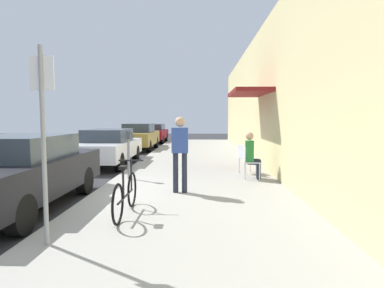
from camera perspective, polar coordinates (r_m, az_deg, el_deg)
The scene contains 14 objects.
ground_plane at distance 7.83m, azimuth -16.83°, elevation -8.86°, with size 60.00×60.00×0.00m, color #2D2D30.
sidewalk_slab at distance 9.38m, azimuth 0.41°, elevation -6.07°, with size 4.50×32.00×0.12m, color #9E9B93.
building_facade at distance 9.51m, azimuth 15.16°, elevation 8.45°, with size 1.40×32.00×4.92m.
parked_car_0 at distance 7.19m, azimuth -28.02°, elevation -4.28°, with size 1.80×4.40×1.45m.
parked_car_1 at distance 12.70m, azimuth -14.59°, elevation -0.44°, with size 1.80×4.40×1.37m.
parked_car_2 at distance 18.62m, azimuth -9.34°, elevation 1.35°, with size 1.80×4.40×1.48m.
parked_car_3 at distance 24.07m, azimuth -6.83°, elevation 1.97°, with size 1.80×4.40×1.35m.
parking_meter at distance 9.09m, azimuth -11.07°, elevation -1.23°, with size 0.12×0.10×1.32m.
street_sign at distance 4.63m, azimuth -24.63°, elevation 2.24°, with size 0.32×0.06×2.60m.
bicycle_0 at distance 5.78m, azimuth -11.56°, elevation -8.66°, with size 0.46×1.71×0.90m.
cafe_chair_0 at distance 9.11m, azimuth 9.99°, elevation -2.87°, with size 0.47×0.47×0.87m.
seated_patron_0 at distance 9.09m, azimuth 10.39°, elevation -1.67°, with size 0.45×0.38×1.29m.
cafe_chair_1 at distance 9.92m, azimuth 9.33°, elevation -2.26°, with size 0.56×0.56×0.87m.
pedestrian_standing at distance 7.26m, azimuth -2.12°, elevation -0.76°, with size 0.36×0.22×1.70m.
Camera 1 is at (2.45, -7.22, 1.80)m, focal length 30.43 mm.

